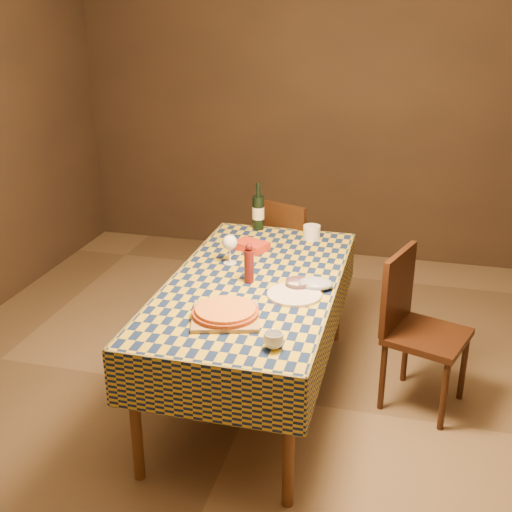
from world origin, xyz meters
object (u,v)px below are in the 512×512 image
(dining_table, at_px, (254,293))
(cutting_board, at_px, (226,316))
(chair_far, at_px, (288,253))
(white_plate, at_px, (294,295))
(bowl, at_px, (298,284))
(chair_right, at_px, (414,321))
(wine_bottle, at_px, (258,212))
(pizza, at_px, (226,311))

(dining_table, relative_size, cutting_board, 5.62)
(chair_far, bearing_deg, white_plate, -76.97)
(cutting_board, bearing_deg, bowl, 57.72)
(cutting_board, distance_m, chair_right, 1.18)
(wine_bottle, height_order, chair_right, wine_bottle)
(bowl, xyz_separation_m, white_plate, (0.00, -0.11, -0.01))
(dining_table, relative_size, wine_bottle, 5.64)
(chair_far, bearing_deg, cutting_board, -89.94)
(dining_table, bearing_deg, bowl, -7.24)
(dining_table, height_order, chair_far, chair_far)
(dining_table, relative_size, chair_right, 1.98)
(dining_table, distance_m, white_plate, 0.31)
(wine_bottle, bearing_deg, pizza, -82.79)
(chair_far, relative_size, chair_right, 1.00)
(white_plate, bearing_deg, chair_right, 28.65)
(pizza, height_order, wine_bottle, wine_bottle)
(bowl, distance_m, chair_far, 1.18)
(dining_table, distance_m, bowl, 0.28)
(dining_table, bearing_deg, wine_bottle, 102.52)
(dining_table, bearing_deg, white_plate, -28.88)
(wine_bottle, bearing_deg, white_plate, -65.78)
(wine_bottle, height_order, chair_far, wine_bottle)
(dining_table, distance_m, chair_far, 1.10)
(bowl, relative_size, chair_right, 0.15)
(cutting_board, bearing_deg, wine_bottle, 97.21)
(cutting_board, distance_m, wine_bottle, 1.35)
(dining_table, height_order, bowl, bowl)
(chair_right, bearing_deg, dining_table, -167.10)
(pizza, bearing_deg, cutting_board, -90.00)
(pizza, distance_m, wine_bottle, 1.35)
(bowl, xyz_separation_m, chair_far, (-0.28, 1.12, -0.27))
(cutting_board, relative_size, pizza, 0.79)
(pizza, height_order, bowl, pizza)
(wine_bottle, height_order, white_plate, wine_bottle)
(chair_far, distance_m, chair_right, 1.27)
(dining_table, bearing_deg, chair_far, 91.24)
(pizza, distance_m, chair_right, 1.18)
(cutting_board, distance_m, pizza, 0.03)
(pizza, bearing_deg, bowl, 57.72)
(chair_right, bearing_deg, wine_bottle, 149.13)
(dining_table, xyz_separation_m, cutting_board, (-0.02, -0.47, 0.09))
(chair_right, bearing_deg, pizza, -143.58)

